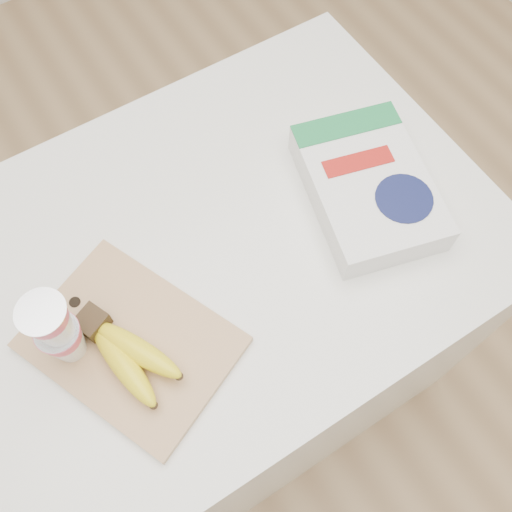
{
  "coord_description": "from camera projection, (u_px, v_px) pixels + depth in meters",
  "views": [
    {
      "loc": [
        -0.15,
        -0.46,
        1.81
      ],
      "look_at": [
        0.09,
        -0.08,
        0.91
      ],
      "focal_mm": 40.0,
      "sensor_mm": 36.0,
      "label": 1
    }
  ],
  "objects": [
    {
      "name": "cereal_box",
      "position": [
        368.0,
        187.0,
        1.07
      ],
      "size": [
        0.28,
        0.35,
        0.07
      ],
      "rotation": [
        0.0,
        0.0,
        -0.26
      ],
      "color": "white",
      "rests_on": "table"
    },
    {
      "name": "table",
      "position": [
        210.0,
        331.0,
        1.44
      ],
      "size": [
        1.16,
        0.77,
        0.87
      ],
      "primitive_type": "cube",
      "color": "white",
      "rests_on": "ground"
    },
    {
      "name": "room",
      "position": [
        149.0,
        56.0,
        0.62
      ],
      "size": [
        4.0,
        4.0,
        4.0
      ],
      "color": "tan",
      "rests_on": "ground"
    },
    {
      "name": "yogurt_stack",
      "position": [
        56.0,
        330.0,
        0.87
      ],
      "size": [
        0.08,
        0.08,
        0.17
      ],
      "color": "white",
      "rests_on": "cutting_board"
    },
    {
      "name": "cutting_board",
      "position": [
        131.0,
        343.0,
        0.96
      ],
      "size": [
        0.36,
        0.4,
        0.02
      ],
      "primitive_type": "cube",
      "rotation": [
        0.0,
        0.0,
        0.41
      ],
      "color": "tan",
      "rests_on": "table"
    },
    {
      "name": "bananas",
      "position": [
        126.0,
        353.0,
        0.92
      ],
      "size": [
        0.13,
        0.21,
        0.06
      ],
      "color": "#382816",
      "rests_on": "cutting_board"
    }
  ]
}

